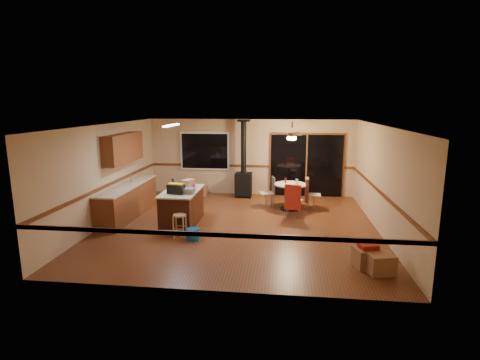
% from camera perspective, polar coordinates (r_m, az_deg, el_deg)
% --- Properties ---
extents(floor, '(7.00, 7.00, 0.00)m').
position_cam_1_polar(floor, '(9.82, -0.20, -6.94)').
color(floor, '#5C2F19').
rests_on(floor, ground).
extents(ceiling, '(7.00, 7.00, 0.00)m').
position_cam_1_polar(ceiling, '(9.33, -0.22, 8.39)').
color(ceiling, silver).
rests_on(ceiling, ground).
extents(wall_back, '(7.00, 0.00, 7.00)m').
position_cam_1_polar(wall_back, '(12.92, 1.64, 3.48)').
color(wall_back, tan).
rests_on(wall_back, ground).
extents(wall_front, '(7.00, 0.00, 7.00)m').
position_cam_1_polar(wall_front, '(6.13, -4.13, -5.71)').
color(wall_front, tan).
rests_on(wall_front, ground).
extents(wall_left, '(0.00, 7.00, 7.00)m').
position_cam_1_polar(wall_left, '(10.49, -19.56, 0.92)').
color(wall_left, tan).
rests_on(wall_left, ground).
extents(wall_right, '(0.00, 7.00, 7.00)m').
position_cam_1_polar(wall_right, '(9.72, 20.74, 0.04)').
color(wall_right, tan).
rests_on(wall_right, ground).
extents(chair_rail, '(7.00, 7.00, 0.08)m').
position_cam_1_polar(chair_rail, '(9.55, -0.21, -1.24)').
color(chair_rail, '#582D16').
rests_on(chair_rail, ground).
extents(window, '(1.72, 0.10, 1.32)m').
position_cam_1_polar(window, '(13.08, -5.39, 4.42)').
color(window, black).
rests_on(window, ground).
extents(sliding_door, '(2.52, 0.10, 2.10)m').
position_cam_1_polar(sliding_door, '(12.89, 10.07, 2.16)').
color(sliding_door, black).
rests_on(sliding_door, ground).
extents(lower_cabinets, '(0.60, 3.00, 0.86)m').
position_cam_1_polar(lower_cabinets, '(10.99, -16.71, -3.08)').
color(lower_cabinets, brown).
rests_on(lower_cabinets, ground).
extents(countertop, '(0.64, 3.04, 0.04)m').
position_cam_1_polar(countertop, '(10.89, -16.85, -0.79)').
color(countertop, '#BFAE94').
rests_on(countertop, lower_cabinets).
extents(upper_cabinets, '(0.35, 2.00, 0.80)m').
position_cam_1_polar(upper_cabinets, '(10.96, -17.35, 4.67)').
color(upper_cabinets, brown).
rests_on(upper_cabinets, ground).
extents(kitchen_island, '(0.88, 1.68, 0.90)m').
position_cam_1_polar(kitchen_island, '(9.97, -8.82, -4.07)').
color(kitchen_island, '#37170D').
rests_on(kitchen_island, ground).
extents(wood_stove, '(0.55, 0.50, 2.52)m').
position_cam_1_polar(wood_stove, '(12.59, 0.54, 0.64)').
color(wood_stove, black).
rests_on(wood_stove, ground).
extents(ceiling_fan, '(0.24, 0.24, 0.55)m').
position_cam_1_polar(ceiling_fan, '(10.99, 7.91, 6.74)').
color(ceiling_fan, brown).
rests_on(ceiling_fan, ceiling).
extents(fluorescent_strip, '(0.10, 1.20, 0.04)m').
position_cam_1_polar(fluorescent_strip, '(9.99, -10.41, 8.19)').
color(fluorescent_strip, white).
rests_on(fluorescent_strip, ceiling).
extents(toolbox_grey, '(0.45, 0.28, 0.13)m').
position_cam_1_polar(toolbox_grey, '(9.50, -8.29, -1.63)').
color(toolbox_grey, slate).
rests_on(toolbox_grey, kitchen_island).
extents(toolbox_black, '(0.45, 0.30, 0.23)m').
position_cam_1_polar(toolbox_black, '(9.51, -9.73, -1.37)').
color(toolbox_black, black).
rests_on(toolbox_black, kitchen_island).
extents(toolbox_yellow_lid, '(0.41, 0.27, 0.03)m').
position_cam_1_polar(toolbox_yellow_lid, '(9.48, -9.75, -0.60)').
color(toolbox_yellow_lid, gold).
rests_on(toolbox_yellow_lid, toolbox_black).
extents(box_on_island, '(0.34, 0.39, 0.22)m').
position_cam_1_polar(box_on_island, '(10.15, -7.90, -0.54)').
color(box_on_island, '#8C603E').
rests_on(box_on_island, kitchen_island).
extents(bottle_dark, '(0.08, 0.08, 0.25)m').
position_cam_1_polar(bottle_dark, '(10.22, -10.17, -0.42)').
color(bottle_dark, black).
rests_on(bottle_dark, kitchen_island).
extents(bottle_pink, '(0.08, 0.08, 0.20)m').
position_cam_1_polar(bottle_pink, '(9.79, -7.06, -1.00)').
color(bottle_pink, '#D84C8C').
rests_on(bottle_pink, kitchen_island).
extents(bottle_white, '(0.07, 0.07, 0.16)m').
position_cam_1_polar(bottle_white, '(10.42, -7.54, -0.37)').
color(bottle_white, white).
rests_on(bottle_white, kitchen_island).
extents(bar_stool, '(0.39, 0.39, 0.55)m').
position_cam_1_polar(bar_stool, '(9.08, -9.18, -6.84)').
color(bar_stool, tan).
rests_on(bar_stool, floor).
extents(blue_bucket, '(0.33, 0.33, 0.26)m').
position_cam_1_polar(blue_bucket, '(8.88, -7.17, -8.17)').
color(blue_bucket, '#0C53AE').
rests_on(blue_bucket, floor).
extents(dining_table, '(0.96, 0.96, 0.78)m').
position_cam_1_polar(dining_table, '(11.25, 7.67, -1.81)').
color(dining_table, black).
rests_on(dining_table, ground).
extents(glass_red, '(0.07, 0.07, 0.16)m').
position_cam_1_polar(glass_red, '(11.28, 6.95, -0.07)').
color(glass_red, '#590C14').
rests_on(glass_red, dining_table).
extents(glass_cream, '(0.09, 0.09, 0.15)m').
position_cam_1_polar(glass_cream, '(11.14, 8.65, -0.27)').
color(glass_cream, beige).
rests_on(glass_cream, dining_table).
extents(chair_left, '(0.49, 0.48, 0.51)m').
position_cam_1_polar(chair_left, '(11.36, 4.66, -1.32)').
color(chair_left, tan).
rests_on(chair_left, ground).
extents(chair_near, '(0.52, 0.55, 0.70)m').
position_cam_1_polar(chair_near, '(10.39, 8.07, -2.59)').
color(chair_near, tan).
rests_on(chair_near, ground).
extents(chair_right, '(0.48, 0.44, 0.70)m').
position_cam_1_polar(chair_right, '(11.32, 10.30, -1.49)').
color(chair_right, tan).
rests_on(chair_right, ground).
extents(box_under_window, '(0.49, 0.41, 0.36)m').
position_cam_1_polar(box_under_window, '(13.00, -6.12, -1.55)').
color(box_under_window, '#8C603E').
rests_on(box_under_window, floor).
extents(box_corner_a, '(0.59, 0.53, 0.38)m').
position_cam_1_polar(box_corner_a, '(7.81, 18.84, -11.11)').
color(box_corner_a, '#8C603E').
rests_on(box_corner_a, floor).
extents(box_corner_b, '(0.55, 0.50, 0.38)m').
position_cam_1_polar(box_corner_b, '(7.61, 20.59, -11.84)').
color(box_corner_b, '#8C603E').
rests_on(box_corner_b, floor).
extents(box_small_red, '(0.40, 0.36, 0.09)m').
position_cam_1_polar(box_small_red, '(7.72, 18.95, -9.51)').
color(box_small_red, maroon).
rests_on(box_small_red, box_corner_a).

